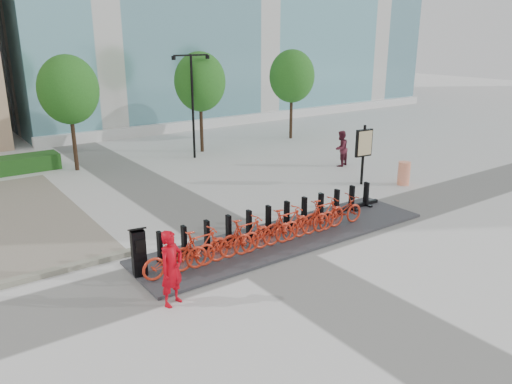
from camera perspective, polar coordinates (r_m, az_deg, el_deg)
ground at (r=14.27m, az=0.23°, el=-6.80°), size 120.00×120.00×0.00m
tree_1 at (r=23.47m, az=-20.65°, el=10.87°), size 2.60×2.60×5.10m
tree_2 at (r=25.93m, az=-6.43°, el=12.39°), size 2.60×2.60×5.10m
tree_3 at (r=29.32m, az=4.12°, el=13.05°), size 2.60×2.60×5.10m
streetlamp at (r=24.62m, az=-7.29°, el=11.02°), size 2.00×0.20×5.00m
dock_pad at (r=15.20m, az=3.56°, el=-5.09°), size 9.60×2.40×0.08m
dock_rail_posts at (r=15.41m, az=2.66°, el=-2.89°), size 8.02×0.50×0.85m
bike_0 at (r=12.80m, az=-9.22°, el=-7.33°), size 1.79×0.63×0.94m
bike_1 at (r=13.07m, az=-6.39°, el=-6.39°), size 1.74×0.49×1.05m
bike_2 at (r=13.42m, az=-3.69°, el=-5.90°), size 1.79×0.63×0.94m
bike_3 at (r=13.76m, az=-1.14°, el=-5.02°), size 1.74×0.49×1.05m
bike_4 at (r=14.17m, az=1.27°, el=-4.56°), size 1.79×0.63×0.94m
bike_5 at (r=14.56m, az=3.55°, el=-3.74°), size 1.74×0.49×1.05m
bike_6 at (r=15.02m, az=5.69°, el=-3.34°), size 1.79×0.63×0.94m
bike_7 at (r=15.45m, az=7.71°, el=-2.59°), size 1.74×0.49×1.05m
bike_8 at (r=15.95m, az=9.60°, el=-2.23°), size 1.79×0.63×0.94m
kiosk at (r=12.87m, az=-13.26°, el=-6.66°), size 0.45×0.40×1.32m
worker_red at (r=11.44m, az=-9.62°, el=-8.58°), size 0.76×0.64×1.79m
pedestrian at (r=23.52m, az=9.67°, el=4.92°), size 0.96×0.84×1.66m
construction_barrel at (r=21.22m, az=16.55°, el=2.06°), size 0.58×0.58×0.95m
map_sign at (r=20.58m, az=12.22°, el=5.21°), size 0.81×0.20×2.45m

